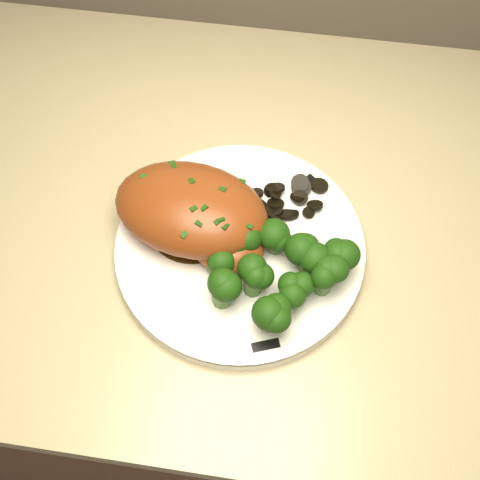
# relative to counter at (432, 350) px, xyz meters

# --- Properties ---
(counter) EXTENTS (1.99, 0.66, 0.98)m
(counter) POSITION_rel_counter_xyz_m (0.00, 0.00, 0.00)
(counter) COLOR brown
(counter) RESTS_ON ground
(plate) EXTENTS (0.33, 0.33, 0.02)m
(plate) POSITION_rel_counter_xyz_m (-0.34, -0.08, 0.44)
(plate) COLOR white
(plate) RESTS_ON counter
(rim_accent_0) EXTENTS (0.03, 0.03, 0.00)m
(rim_accent_0) POSITION_rel_counter_xyz_m (-0.26, 0.02, 0.45)
(rim_accent_0) COLOR black
(rim_accent_0) RESTS_ON plate
(rim_accent_1) EXTENTS (0.02, 0.03, 0.00)m
(rim_accent_1) POSITION_rel_counter_xyz_m (-0.47, -0.06, 0.45)
(rim_accent_1) COLOR black
(rim_accent_1) RESTS_ON plate
(rim_accent_2) EXTENTS (0.03, 0.02, 0.00)m
(rim_accent_2) POSITION_rel_counter_xyz_m (-0.30, -0.20, 0.45)
(rim_accent_2) COLOR black
(rim_accent_2) RESTS_ON plate
(gravy_pool) EXTENTS (0.10, 0.10, 0.00)m
(gravy_pool) POSITION_rel_counter_xyz_m (-0.40, -0.06, 0.45)
(gravy_pool) COLOR #38250A
(gravy_pool) RESTS_ON plate
(chicken_breast) EXTENTS (0.19, 0.14, 0.07)m
(chicken_breast) POSITION_rel_counter_xyz_m (-0.40, -0.07, 0.48)
(chicken_breast) COLOR brown
(chicken_breast) RESTS_ON plate
(mushroom_pile) EXTENTS (0.09, 0.07, 0.03)m
(mushroom_pile) POSITION_rel_counter_xyz_m (-0.30, -0.02, 0.45)
(mushroom_pile) COLOR black
(mushroom_pile) RESTS_ON plate
(broccoli_florets) EXTENTS (0.16, 0.13, 0.05)m
(broccoli_florets) POSITION_rel_counter_xyz_m (-0.30, -0.12, 0.47)
(broccoli_florets) COLOR #497130
(broccoli_florets) RESTS_ON plate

